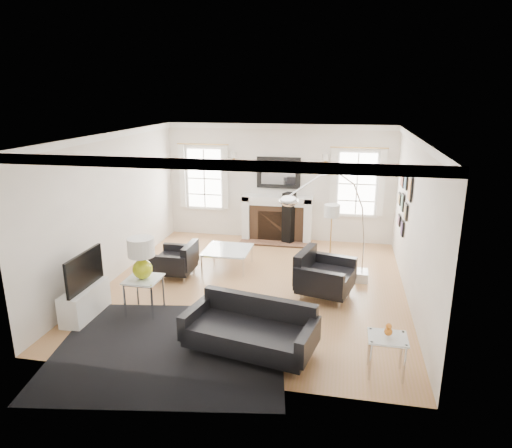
% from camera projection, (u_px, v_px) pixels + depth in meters
% --- Properties ---
extents(floor, '(6.00, 6.00, 0.00)m').
position_uv_depth(floor, '(254.00, 286.00, 8.58)').
color(floor, '#A97A47').
rests_on(floor, ground).
extents(back_wall, '(5.50, 0.04, 2.80)m').
position_uv_depth(back_wall, '(279.00, 183.00, 11.01)').
color(back_wall, silver).
rests_on(back_wall, floor).
extents(front_wall, '(5.50, 0.04, 2.80)m').
position_uv_depth(front_wall, '(204.00, 278.00, 5.36)').
color(front_wall, silver).
rests_on(front_wall, floor).
extents(left_wall, '(0.04, 6.00, 2.80)m').
position_uv_depth(left_wall, '(113.00, 207.00, 8.70)').
color(left_wall, silver).
rests_on(left_wall, floor).
extents(right_wall, '(0.04, 6.00, 2.80)m').
position_uv_depth(right_wall, '(414.00, 222.00, 7.68)').
color(right_wall, silver).
rests_on(right_wall, floor).
extents(ceiling, '(5.50, 6.00, 0.02)m').
position_uv_depth(ceiling, '(254.00, 135.00, 7.80)').
color(ceiling, white).
rests_on(ceiling, back_wall).
extents(crown_molding, '(5.50, 6.00, 0.12)m').
position_uv_depth(crown_molding, '(254.00, 139.00, 7.81)').
color(crown_molding, white).
rests_on(crown_molding, back_wall).
extents(fireplace, '(1.70, 0.69, 1.11)m').
position_uv_depth(fireplace, '(277.00, 219.00, 11.05)').
color(fireplace, white).
rests_on(fireplace, floor).
extents(mantel_mirror, '(1.05, 0.07, 0.75)m').
position_uv_depth(mantel_mirror, '(279.00, 173.00, 10.90)').
color(mantel_mirror, black).
rests_on(mantel_mirror, back_wall).
extents(window_left, '(1.24, 0.15, 1.62)m').
position_uv_depth(window_left, '(205.00, 178.00, 11.29)').
color(window_left, white).
rests_on(window_left, back_wall).
extents(window_right, '(1.24, 0.15, 1.62)m').
position_uv_depth(window_right, '(357.00, 184.00, 10.60)').
color(window_right, white).
rests_on(window_right, back_wall).
extents(gallery_wall, '(0.04, 1.73, 1.29)m').
position_uv_depth(gallery_wall, '(404.00, 198.00, 8.87)').
color(gallery_wall, black).
rests_on(gallery_wall, right_wall).
extents(tv_unit, '(0.35, 1.00, 1.09)m').
position_uv_depth(tv_unit, '(85.00, 297.00, 7.33)').
color(tv_unit, white).
rests_on(tv_unit, floor).
extents(area_rug, '(3.59, 3.15, 0.01)m').
position_uv_depth(area_rug, '(170.00, 348.00, 6.48)').
color(area_rug, black).
rests_on(area_rug, floor).
extents(sofa, '(1.94, 1.17, 0.59)m').
position_uv_depth(sofa, '(251.00, 330.00, 6.34)').
color(sofa, black).
rests_on(sofa, floor).
extents(armchair_left, '(0.76, 0.84, 0.56)m').
position_uv_depth(armchair_left, '(177.00, 261.00, 8.96)').
color(armchair_left, black).
rests_on(armchair_left, floor).
extents(armchair_right, '(1.10, 1.18, 0.67)m').
position_uv_depth(armchair_right, '(322.00, 276.00, 8.07)').
color(armchair_right, black).
rests_on(armchair_right, floor).
extents(coffee_table, '(0.93, 0.93, 0.41)m').
position_uv_depth(coffee_table, '(228.00, 251.00, 9.35)').
color(coffee_table, silver).
rests_on(coffee_table, floor).
extents(side_table_left, '(0.55, 0.55, 0.60)m').
position_uv_depth(side_table_left, '(144.00, 285.00, 7.42)').
color(side_table_left, silver).
rests_on(side_table_left, floor).
extents(nesting_table, '(0.49, 0.41, 0.54)m').
position_uv_depth(nesting_table, '(387.00, 345.00, 5.78)').
color(nesting_table, silver).
rests_on(nesting_table, floor).
extents(gourd_lamp, '(0.43, 0.43, 0.69)m').
position_uv_depth(gourd_lamp, '(142.00, 255.00, 7.28)').
color(gourd_lamp, '#B6C318').
rests_on(gourd_lamp, side_table_left).
extents(orange_vase, '(0.10, 0.10, 0.17)m').
position_uv_depth(orange_vase, '(388.00, 330.00, 5.72)').
color(orange_vase, orange).
rests_on(orange_vase, nesting_table).
extents(arc_floor_lamp, '(1.59, 1.47, 2.25)m').
position_uv_depth(arc_floor_lamp, '(329.00, 226.00, 8.09)').
color(arc_floor_lamp, white).
rests_on(arc_floor_lamp, floor).
extents(stick_floor_lamp, '(0.30, 0.30, 1.46)m').
position_uv_depth(stick_floor_lamp, '(332.00, 215.00, 8.68)').
color(stick_floor_lamp, gold).
rests_on(stick_floor_lamp, floor).
extents(speaker_tower, '(0.33, 0.33, 1.24)m').
position_uv_depth(speaker_tower, '(289.00, 218.00, 10.84)').
color(speaker_tower, black).
rests_on(speaker_tower, floor).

